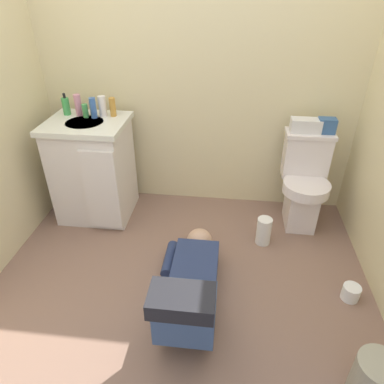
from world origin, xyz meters
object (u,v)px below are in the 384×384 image
Objects in this scene: bottle_white at (102,106)px; bottle_pink at (78,105)px; tissue_box at (306,125)px; soap_dispenser at (66,106)px; vanity_cabinet at (94,169)px; trash_can at (375,379)px; toilet at (304,182)px; bottle_amber at (113,107)px; toilet_paper_roll at (351,293)px; bottle_green at (85,111)px; bottle_blue at (93,108)px; faucet at (91,108)px; paper_towel_roll at (264,231)px; person_plumber at (190,286)px; toiletry_bag at (327,126)px.

bottle_pink is at bearing -177.79° from bottle_white.
soap_dispenser is (-1.82, -0.03, 0.09)m from tissue_box.
vanity_cabinet reaches higher than trash_can.
toilet is 1.59m from bottle_amber.
bottle_amber is 1.29× the size of toilet_paper_roll.
bottle_amber is at bearing 1.56° from soap_dispenser.
bottle_amber reaches higher than bottle_green.
bottle_blue is 0.14m from bottle_amber.
toilet_paper_roll is (0.06, 0.60, -0.07)m from trash_can.
bottle_blue reaches higher than faucet.
paper_towel_roll reaches higher than toilet_paper_roll.
trash_can reaches higher than paper_towel_roll.
toilet is 7.36× the size of bottle_green.
trash_can is (0.20, -1.50, -0.68)m from tissue_box.
bottle_pink is (-0.99, 1.05, 0.72)m from person_plumber.
bottle_green is at bearing -177.56° from toiletry_bag.
bottle_green is 2.46m from trash_can.
bottle_green reaches higher than toilet_paper_roll.
soap_dispenser reaches higher than bottle_green.
soap_dispenser is 0.76× the size of paper_towel_roll.
toiletry_bag is at bearing 50.85° from person_plumber.
vanity_cabinet is at bearing -126.42° from bottle_white.
faucet reaches higher than tissue_box.
toilet is at bearing 2.36° from vanity_cabinet.
vanity_cabinet is 1.83m from toiletry_bag.
faucet is 0.60× the size of soap_dispenser.
toilet_paper_roll is (1.89, -0.74, -0.37)m from vanity_cabinet.
bottle_blue is (0.07, -0.00, 0.03)m from bottle_green.
bottle_pink is 1.71m from paper_towel_roll.
faucet is at bearing 71.07° from bottle_green.
bottle_white is (-1.53, -0.03, 0.10)m from tissue_box.
bottle_amber is 0.60× the size of trash_can.
vanity_cabinet is 5.37× the size of bottle_white.
toiletry_bag is 1.18m from toilet_paper_roll.
bottle_blue is 2.41m from trash_can.
bottle_blue is at bearing -177.09° from tissue_box.
bottle_amber is at bearing 2.80° from bottle_pink.
toilet_paper_roll is (1.90, -0.88, -0.82)m from faucet.
vanity_cabinet is at bearing -88.69° from faucet.
bottle_white is (0.05, 0.05, -0.00)m from bottle_blue.
toilet_paper_roll is at bearing -23.21° from bottle_green.
bottle_blue is at bearing -177.34° from toiletry_bag.
toiletry_bag is 0.80× the size of bottle_blue.
bottle_blue reaches higher than trash_can.
person_plumber is 1.61m from bottle_pink.
bottle_green is 0.47× the size of paper_towel_roll.
faucet is 0.91× the size of toilet_paper_roll.
bottle_amber is (0.27, 0.01, -0.01)m from bottle_pink.
bottle_amber is (0.20, 0.05, 0.02)m from bottle_green.
tissue_box reaches higher than person_plumber.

